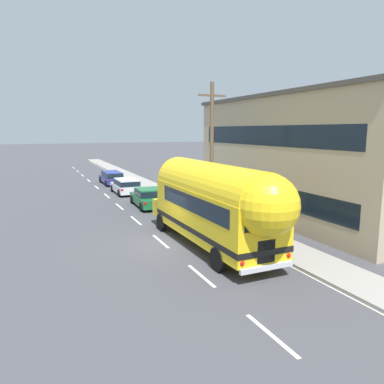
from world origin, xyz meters
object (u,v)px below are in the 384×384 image
(utility_pole, at_px, (212,150))
(car_third, at_px, (112,177))
(painted_bus, at_px, (216,203))
(car_second, at_px, (126,185))
(car_lead, at_px, (149,197))

(utility_pole, bearing_deg, car_third, 98.42)
(utility_pole, distance_m, car_third, 18.52)
(painted_bus, height_order, car_third, painted_bus)
(car_second, bearing_deg, car_third, 89.75)
(utility_pole, relative_size, car_second, 1.99)
(car_third, bearing_deg, car_lead, -89.06)
(car_lead, distance_m, car_second, 6.12)
(car_second, bearing_deg, car_lead, -87.82)
(painted_bus, distance_m, car_second, 17.11)
(car_second, distance_m, car_third, 6.43)
(utility_pole, relative_size, car_third, 1.86)
(painted_bus, bearing_deg, utility_pole, 65.39)
(car_lead, xyz_separation_m, car_third, (-0.20, 12.54, 0.06))
(utility_pole, distance_m, car_lead, 7.00)
(painted_bus, bearing_deg, car_lead, 89.67)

